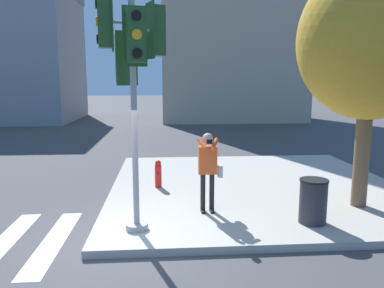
# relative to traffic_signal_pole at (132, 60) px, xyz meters

# --- Properties ---
(ground_plane) EXTENTS (160.00, 160.00, 0.00)m
(ground_plane) POSITION_rel_traffic_signal_pole_xyz_m (-0.36, -0.43, -3.41)
(ground_plane) COLOR #424244
(sidewalk_corner) EXTENTS (8.00, 8.00, 0.16)m
(sidewalk_corner) POSITION_rel_traffic_signal_pole_xyz_m (3.14, 3.07, -3.33)
(sidewalk_corner) COLOR #ADA89E
(sidewalk_corner) RESTS_ON ground_plane
(traffic_signal_pole) EXTENTS (1.25, 1.24, 4.59)m
(traffic_signal_pole) POSITION_rel_traffic_signal_pole_xyz_m (0.00, 0.00, 0.00)
(traffic_signal_pole) COLOR #939399
(traffic_signal_pole) RESTS_ON sidewalk_corner
(person_photographer) EXTENTS (0.58, 0.54, 1.76)m
(person_photographer) POSITION_rel_traffic_signal_pole_xyz_m (1.54, 0.91, -2.19)
(person_photographer) COLOR black
(person_photographer) RESTS_ON sidewalk_corner
(street_tree) EXTENTS (3.16, 3.16, 5.49)m
(street_tree) POSITION_rel_traffic_signal_pole_xyz_m (5.10, 1.03, 0.48)
(street_tree) COLOR brown
(street_tree) RESTS_ON sidewalk_corner
(fire_hydrant) EXTENTS (0.18, 0.24, 0.75)m
(fire_hydrant) POSITION_rel_traffic_signal_pole_xyz_m (0.41, 2.96, -2.88)
(fire_hydrant) COLOR red
(fire_hydrant) RESTS_ON sidewalk_corner
(trash_bin) EXTENTS (0.58, 0.58, 0.92)m
(trash_bin) POSITION_rel_traffic_signal_pole_xyz_m (3.59, 0.06, -2.79)
(trash_bin) COLOR #2D2D33
(trash_bin) RESTS_ON sidewalk_corner
(building_left) EXTENTS (10.65, 9.41, 10.46)m
(building_left) POSITION_rel_traffic_signal_pole_xyz_m (-11.63, 23.84, 1.84)
(building_left) COLOR gray
(building_left) RESTS_ON ground_plane
(building_right) EXTENTS (11.12, 8.78, 18.93)m
(building_right) POSITION_rel_traffic_signal_pole_xyz_m (6.00, 23.97, 6.07)
(building_right) COLOR tan
(building_right) RESTS_ON ground_plane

